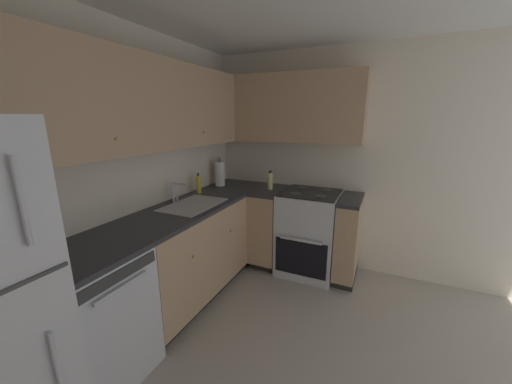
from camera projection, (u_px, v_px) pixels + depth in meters
wall_back at (115, 181)px, 2.28m from camera, size 3.51×0.05×2.44m
wall_right at (362, 164)px, 3.10m from camera, size 0.05×3.50×2.44m
dishwasher at (93, 319)px, 1.86m from camera, size 0.60×0.63×0.88m
lower_cabinets_back at (187, 255)px, 2.72m from camera, size 1.35×0.62×0.88m
countertop_back at (184, 210)px, 2.60m from camera, size 2.55×0.60×0.03m
lower_cabinets_right at (300, 233)px, 3.25m from camera, size 0.62×1.15×0.88m
countertop_right at (301, 194)px, 3.13m from camera, size 0.60×1.15×0.03m
oven_range at (309, 232)px, 3.22m from camera, size 0.68×0.62×1.07m
upper_cabinets_back at (150, 105)px, 2.29m from camera, size 2.23×0.34×0.72m
upper_cabinets_right at (284, 109)px, 3.13m from camera, size 0.32×1.70×0.72m
sink at (194, 209)px, 2.69m from camera, size 0.60×0.40×0.10m
faucet at (175, 190)px, 2.74m from camera, size 0.07×0.16×0.20m
soap_bottle at (199, 184)px, 3.07m from camera, size 0.05×0.05×0.22m
paper_towel_roll at (220, 174)px, 3.41m from camera, size 0.11×0.11×0.35m
oil_bottle at (270, 181)px, 3.25m from camera, size 0.06×0.06×0.21m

